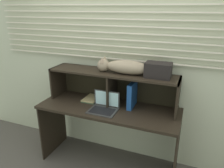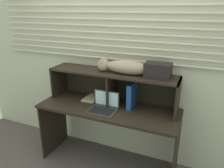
{
  "view_description": "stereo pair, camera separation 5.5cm",
  "coord_description": "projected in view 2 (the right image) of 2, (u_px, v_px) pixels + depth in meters",
  "views": [
    {
      "loc": [
        0.86,
        -1.83,
        1.86
      ],
      "look_at": [
        0.0,
        0.34,
        1.02
      ],
      "focal_mm": 34.38,
      "sensor_mm": 36.0,
      "label": 1
    },
    {
      "loc": [
        0.91,
        -1.81,
        1.86
      ],
      "look_at": [
        0.0,
        0.34,
        1.02
      ],
      "focal_mm": 34.38,
      "sensor_mm": 36.0,
      "label": 2
    }
  ],
  "objects": [
    {
      "name": "cat",
      "position": [
        124.0,
        67.0,
        2.35
      ],
      "size": [
        0.82,
        0.17,
        0.17
      ],
      "color": "gray",
      "rests_on": "hutch_shelf_unit"
    },
    {
      "name": "hutch_shelf_unit",
      "position": [
        113.0,
        80.0,
        2.5
      ],
      "size": [
        1.51,
        0.33,
        0.39
      ],
      "color": "black",
      "rests_on": "desk"
    },
    {
      "name": "desk",
      "position": [
        108.0,
        118.0,
        2.51
      ],
      "size": [
        1.62,
        0.59,
        0.78
      ],
      "color": "black",
      "rests_on": "ground"
    },
    {
      "name": "book_stack",
      "position": [
        92.0,
        98.0,
        2.66
      ],
      "size": [
        0.17,
        0.26,
        0.03
      ],
      "color": "#486C4E",
      "rests_on": "desk"
    },
    {
      "name": "back_panel_with_blinds",
      "position": [
        119.0,
        60.0,
        2.58
      ],
      "size": [
        4.4,
        0.08,
        2.5
      ],
      "color": "beige",
      "rests_on": "ground"
    },
    {
      "name": "laptop",
      "position": [
        104.0,
        107.0,
        2.39
      ],
      "size": [
        0.31,
        0.24,
        0.2
      ],
      "color": "#2F2F2F",
      "rests_on": "desk"
    },
    {
      "name": "binder_upright",
      "position": [
        132.0,
        95.0,
        2.42
      ],
      "size": [
        0.05,
        0.24,
        0.29
      ],
      "primitive_type": "cube",
      "color": "#1B478F",
      "rests_on": "desk"
    },
    {
      "name": "storage_box",
      "position": [
        158.0,
        70.0,
        2.22
      ],
      "size": [
        0.27,
        0.17,
        0.16
      ],
      "primitive_type": "cube",
      "color": "black",
      "rests_on": "hutch_shelf_unit"
    }
  ]
}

